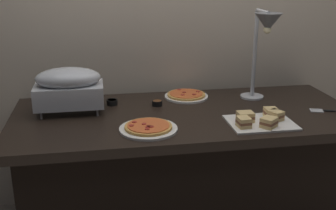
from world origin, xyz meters
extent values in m
cube|color=#B7A893|center=(0.00, 0.50, 1.20)|extent=(4.40, 0.04, 2.40)
cube|color=black|center=(0.00, 0.00, 0.73)|extent=(1.90, 0.84, 0.05)
cube|color=black|center=(0.00, 0.00, 0.35)|extent=(1.75, 0.74, 0.71)
cylinder|color=#B7BABF|center=(-0.78, 0.03, 0.78)|extent=(0.01, 0.01, 0.04)
cylinder|color=#B7BABF|center=(-0.48, 0.03, 0.78)|extent=(0.01, 0.01, 0.04)
cylinder|color=#B7BABF|center=(-0.78, 0.20, 0.78)|extent=(0.01, 0.01, 0.04)
cylinder|color=#B7BABF|center=(-0.48, 0.20, 0.78)|extent=(0.01, 0.01, 0.04)
cube|color=#B7BABF|center=(-0.63, 0.12, 0.86)|extent=(0.37, 0.22, 0.12)
ellipsoid|color=#B7BABF|center=(-0.63, 0.12, 0.95)|extent=(0.35, 0.21, 0.12)
cylinder|color=#B7BABF|center=(0.46, 0.21, 0.77)|extent=(0.14, 0.14, 0.01)
cylinder|color=#B7BABF|center=(0.46, 0.21, 1.03)|extent=(0.02, 0.02, 0.52)
cylinder|color=#B7BABF|center=(0.46, 0.13, 1.29)|extent=(0.02, 0.16, 0.02)
cone|color=#595B60|center=(0.46, 0.04, 1.24)|extent=(0.15, 0.15, 0.10)
sphere|color=#F9EAB2|center=(0.46, 0.04, 1.20)|extent=(0.04, 0.04, 0.04)
cylinder|color=white|center=(-0.24, -0.22, 0.77)|extent=(0.29, 0.29, 0.01)
cylinder|color=#C68E42|center=(-0.24, -0.22, 0.78)|extent=(0.24, 0.24, 0.01)
cylinder|color=#C65628|center=(-0.24, -0.22, 0.79)|extent=(0.21, 0.21, 0.00)
cylinder|color=maroon|center=(-0.32, -0.22, 0.79)|extent=(0.02, 0.02, 0.00)
cylinder|color=maroon|center=(-0.24, -0.25, 0.79)|extent=(0.02, 0.02, 0.00)
cylinder|color=maroon|center=(-0.30, -0.18, 0.79)|extent=(0.02, 0.02, 0.00)
cylinder|color=maroon|center=(-0.25, -0.28, 0.79)|extent=(0.02, 0.02, 0.00)
cylinder|color=maroon|center=(-0.26, -0.21, 0.79)|extent=(0.02, 0.02, 0.00)
cylinder|color=maroon|center=(-0.24, -0.24, 0.79)|extent=(0.02, 0.02, 0.00)
cylinder|color=maroon|center=(-0.23, -0.25, 0.79)|extent=(0.02, 0.02, 0.00)
cylinder|color=white|center=(0.06, 0.27, 0.77)|extent=(0.27, 0.27, 0.01)
cylinder|color=#C68E42|center=(0.06, 0.27, 0.78)|extent=(0.23, 0.23, 0.01)
cylinder|color=#C65628|center=(0.06, 0.27, 0.79)|extent=(0.20, 0.20, 0.00)
cylinder|color=maroon|center=(0.03, 0.24, 0.79)|extent=(0.02, 0.02, 0.00)
cylinder|color=maroon|center=(0.05, 0.29, 0.79)|extent=(0.02, 0.02, 0.00)
cylinder|color=maroon|center=(0.10, 0.24, 0.79)|extent=(0.02, 0.02, 0.00)
cylinder|color=maroon|center=(0.14, 0.29, 0.79)|extent=(0.02, 0.02, 0.00)
cylinder|color=maroon|center=(0.03, 0.35, 0.79)|extent=(0.02, 0.02, 0.00)
cube|color=white|center=(0.34, -0.23, 0.77)|extent=(0.33, 0.26, 0.01)
cube|color=tan|center=(0.42, -0.17, 0.78)|extent=(0.07, 0.06, 0.02)
cube|color=brown|center=(0.42, -0.17, 0.80)|extent=(0.07, 0.06, 0.01)
cube|color=tan|center=(0.42, -0.17, 0.81)|extent=(0.07, 0.06, 0.02)
cube|color=tan|center=(0.43, -0.22, 0.78)|extent=(0.09, 0.09, 0.02)
cube|color=brown|center=(0.43, -0.22, 0.80)|extent=(0.09, 0.09, 0.01)
cube|color=tan|center=(0.43, -0.22, 0.81)|extent=(0.09, 0.09, 0.02)
cube|color=tan|center=(0.23, -0.28, 0.78)|extent=(0.06, 0.07, 0.02)
cube|color=brown|center=(0.23, -0.28, 0.80)|extent=(0.06, 0.07, 0.01)
cube|color=tan|center=(0.23, -0.28, 0.81)|extent=(0.06, 0.07, 0.02)
cube|color=tan|center=(0.35, -0.31, 0.78)|extent=(0.10, 0.10, 0.02)
cube|color=brown|center=(0.35, -0.31, 0.80)|extent=(0.10, 0.10, 0.01)
cube|color=tan|center=(0.35, -0.31, 0.81)|extent=(0.10, 0.10, 0.02)
cube|color=tan|center=(0.27, -0.21, 0.78)|extent=(0.08, 0.07, 0.02)
cube|color=brown|center=(0.27, -0.21, 0.80)|extent=(0.08, 0.07, 0.01)
cube|color=tan|center=(0.27, -0.21, 0.81)|extent=(0.08, 0.07, 0.02)
cylinder|color=black|center=(-0.14, 0.15, 0.78)|extent=(0.06, 0.06, 0.03)
cylinder|color=#562D14|center=(-0.14, 0.15, 0.79)|extent=(0.05, 0.05, 0.01)
cylinder|color=black|center=(-0.40, 0.21, 0.78)|extent=(0.06, 0.06, 0.03)
cylinder|color=#562D14|center=(-0.40, 0.21, 0.79)|extent=(0.05, 0.05, 0.01)
cube|color=#B7BABF|center=(0.73, -0.09, 0.76)|extent=(0.08, 0.08, 0.00)
cylinder|color=black|center=(0.81, -0.12, 0.76)|extent=(0.10, 0.04, 0.01)
camera|label=1|loc=(-0.46, -2.14, 1.53)|focal=44.86mm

